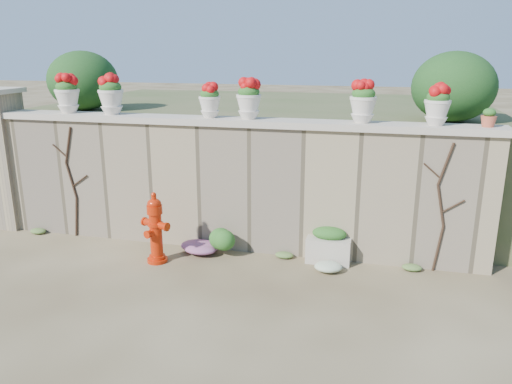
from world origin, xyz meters
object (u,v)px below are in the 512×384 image
(fire_hydrant, at_px, (155,228))
(planter_box, at_px, (329,246))
(terracotta_pot, at_px, (489,119))
(urn_pot_0, at_px, (67,94))

(fire_hydrant, height_order, planter_box, fire_hydrant)
(planter_box, height_order, terracotta_pot, terracotta_pot)
(terracotta_pot, bearing_deg, fire_hydrant, -168.95)
(planter_box, bearing_deg, urn_pot_0, 177.86)
(planter_box, height_order, urn_pot_0, urn_pot_0)
(urn_pot_0, height_order, terracotta_pot, urn_pot_0)
(planter_box, relative_size, terracotta_pot, 2.71)
(urn_pot_0, bearing_deg, terracotta_pot, -0.00)
(fire_hydrant, distance_m, planter_box, 2.63)
(planter_box, xyz_separation_m, urn_pot_0, (-4.42, 0.25, 2.15))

